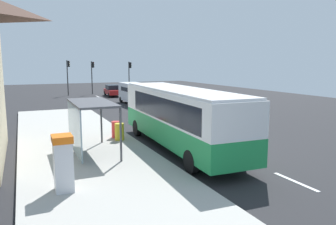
% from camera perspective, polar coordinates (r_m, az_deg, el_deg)
% --- Properties ---
extents(ground_plane, '(56.00, 92.00, 0.04)m').
position_cam_1_polar(ground_plane, '(30.66, -6.64, 0.10)').
color(ground_plane, '#262628').
extents(sidewalk_platform, '(6.20, 30.00, 0.18)m').
position_cam_1_polar(sidewalk_platform, '(17.69, -14.67, -6.11)').
color(sidewalk_platform, '#ADAAA3').
rests_on(sidewalk_platform, ground).
extents(lane_stripe_seg_0, '(0.16, 2.20, 0.01)m').
position_cam_1_polar(lane_stripe_seg_0, '(13.70, 21.34, -11.18)').
color(lane_stripe_seg_0, silver).
rests_on(lane_stripe_seg_0, ground).
extents(lane_stripe_seg_1, '(0.16, 2.20, 0.01)m').
position_cam_1_polar(lane_stripe_seg_1, '(17.37, 9.46, -6.51)').
color(lane_stripe_seg_1, silver).
rests_on(lane_stripe_seg_1, ground).
extents(lane_stripe_seg_2, '(0.16, 2.20, 0.01)m').
position_cam_1_polar(lane_stripe_seg_2, '(21.59, 2.09, -3.40)').
color(lane_stripe_seg_2, silver).
rests_on(lane_stripe_seg_2, ground).
extents(lane_stripe_seg_3, '(0.16, 2.20, 0.01)m').
position_cam_1_polar(lane_stripe_seg_3, '(26.08, -2.78, -1.31)').
color(lane_stripe_seg_3, silver).
rests_on(lane_stripe_seg_3, ground).
extents(lane_stripe_seg_4, '(0.16, 2.20, 0.01)m').
position_cam_1_polar(lane_stripe_seg_4, '(30.73, -6.20, 0.17)').
color(lane_stripe_seg_4, silver).
rests_on(lane_stripe_seg_4, ground).
extents(lane_stripe_seg_5, '(0.16, 2.20, 0.01)m').
position_cam_1_polar(lane_stripe_seg_5, '(35.47, -8.71, 1.26)').
color(lane_stripe_seg_5, silver).
rests_on(lane_stripe_seg_5, ground).
extents(lane_stripe_seg_6, '(0.16, 2.20, 0.01)m').
position_cam_1_polar(lane_stripe_seg_6, '(40.28, -10.62, 2.09)').
color(lane_stripe_seg_6, silver).
rests_on(lane_stripe_seg_6, ground).
extents(lane_stripe_seg_7, '(0.16, 2.20, 0.01)m').
position_cam_1_polar(lane_stripe_seg_7, '(45.13, -12.13, 2.74)').
color(lane_stripe_seg_7, silver).
rests_on(lane_stripe_seg_7, ground).
extents(bus, '(2.88, 11.09, 3.21)m').
position_cam_1_polar(bus, '(17.01, 1.93, -0.39)').
color(bus, '#1E8C47').
rests_on(bus, ground).
extents(white_van, '(2.10, 5.23, 2.30)m').
position_cam_1_polar(white_van, '(36.22, -5.92, 3.59)').
color(white_van, silver).
rests_on(white_van, ground).
extents(sedan_near, '(2.04, 4.49, 1.52)m').
position_cam_1_polar(sedan_near, '(45.38, -9.58, 3.84)').
color(sedan_near, '#A51919').
rests_on(sedan_near, ground).
extents(ticket_machine, '(0.66, 0.76, 1.94)m').
position_cam_1_polar(ticket_machine, '(11.74, -17.81, -8.32)').
color(ticket_machine, silver).
rests_on(ticket_machine, sidewalk_platform).
extents(recycling_bin_yellow, '(0.52, 0.52, 0.95)m').
position_cam_1_polar(recycling_bin_yellow, '(18.73, -8.47, -3.33)').
color(recycling_bin_yellow, yellow).
rests_on(recycling_bin_yellow, sidewalk_platform).
extents(recycling_bin_red, '(0.52, 0.52, 0.95)m').
position_cam_1_polar(recycling_bin_red, '(19.39, -9.04, -2.93)').
color(recycling_bin_red, red).
rests_on(recycling_bin_red, sidewalk_platform).
extents(traffic_light_near_side, '(0.49, 0.28, 4.67)m').
position_cam_1_polar(traffic_light_near_side, '(48.49, -6.71, 6.96)').
color(traffic_light_near_side, '#2D2D2D').
rests_on(traffic_light_near_side, ground).
extents(traffic_light_far_side, '(0.49, 0.28, 4.87)m').
position_cam_1_polar(traffic_light_far_side, '(47.41, -17.04, 6.75)').
color(traffic_light_far_side, '#2D2D2D').
rests_on(traffic_light_far_side, ground).
extents(traffic_light_median, '(0.49, 0.28, 4.73)m').
position_cam_1_polar(traffic_light_median, '(48.77, -13.05, 6.85)').
color(traffic_light_median, '#2D2D2D').
rests_on(traffic_light_median, ground).
extents(bus_shelter, '(1.80, 4.00, 2.50)m').
position_cam_1_polar(bus_shelter, '(16.00, -14.19, -0.30)').
color(bus_shelter, '#4C4C51').
rests_on(bus_shelter, sidewalk_platform).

